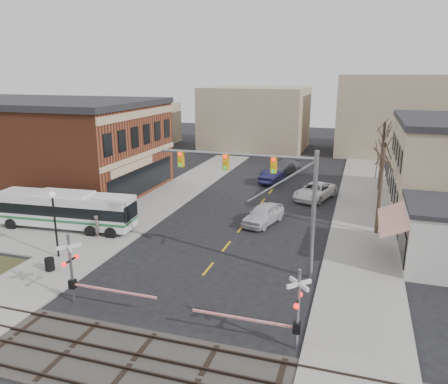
# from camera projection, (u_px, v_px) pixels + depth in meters

# --- Properties ---
(ground) EXTENTS (160.00, 160.00, 0.00)m
(ground) POSITION_uv_depth(u_px,v_px,m) (197.00, 283.00, 26.49)
(ground) COLOR black
(ground) RESTS_ON ground
(sidewalk_west) EXTENTS (5.00, 60.00, 0.12)m
(sidewalk_west) POSITION_uv_depth(u_px,v_px,m) (182.00, 189.00, 47.62)
(sidewalk_west) COLOR gray
(sidewalk_west) RESTS_ON ground
(sidewalk_east) EXTENTS (5.00, 60.00, 0.12)m
(sidewalk_east) POSITION_uv_depth(u_px,v_px,m) (363.00, 204.00, 42.08)
(sidewalk_east) COLOR gray
(sidewalk_east) RESTS_ON ground
(ballast_strip) EXTENTS (160.00, 5.00, 0.06)m
(ballast_strip) POSITION_uv_depth(u_px,v_px,m) (132.00, 363.00, 19.13)
(ballast_strip) COLOR #332D28
(ballast_strip) RESTS_ON ground
(rail_tracks) EXTENTS (160.00, 3.91, 0.14)m
(rail_tracks) POSITION_uv_depth(u_px,v_px,m) (132.00, 361.00, 19.11)
(rail_tracks) COLOR #2D231E
(rail_tracks) RESTS_ON ground
(brick_building) EXTENTS (30.40, 15.40, 9.60)m
(brick_building) POSITION_uv_depth(u_px,v_px,m) (19.00, 143.00, 47.78)
(brick_building) COLOR brown
(brick_building) RESTS_ON ground
(tree_east_a) EXTENTS (0.28, 0.28, 6.75)m
(tree_east_a) POSITION_uv_depth(u_px,v_px,m) (380.00, 191.00, 33.53)
(tree_east_a) COLOR #382B21
(tree_east_a) RESTS_ON sidewalk_east
(tree_east_b) EXTENTS (0.28, 0.28, 6.30)m
(tree_east_b) POSITION_uv_depth(u_px,v_px,m) (381.00, 177.00, 39.01)
(tree_east_b) COLOR #382B21
(tree_east_b) RESTS_ON sidewalk_east
(tree_east_c) EXTENTS (0.28, 0.28, 7.20)m
(tree_east_c) POSITION_uv_depth(u_px,v_px,m) (382.00, 156.00, 46.18)
(tree_east_c) COLOR #382B21
(tree_east_c) RESTS_ON sidewalk_east
(transit_bus) EXTENTS (11.57, 3.35, 2.94)m
(transit_bus) POSITION_uv_depth(u_px,v_px,m) (65.00, 209.00, 35.12)
(transit_bus) COLOR silver
(transit_bus) RESTS_ON ground
(traffic_signal_mast) EXTENTS (9.98, 0.30, 8.00)m
(traffic_signal_mast) POSITION_uv_depth(u_px,v_px,m) (269.00, 185.00, 26.45)
(traffic_signal_mast) COLOR gray
(traffic_signal_mast) RESTS_ON ground
(rr_crossing_west) EXTENTS (5.60, 1.36, 4.00)m
(rr_crossing_west) POSITION_uv_depth(u_px,v_px,m) (78.00, 271.00, 23.64)
(rr_crossing_west) COLOR gray
(rr_crossing_west) RESTS_ON ground
(rr_crossing_east) EXTENTS (5.60, 1.36, 4.00)m
(rr_crossing_east) POSITION_uv_depth(u_px,v_px,m) (288.00, 309.00, 19.77)
(rr_crossing_east) COLOR gray
(rr_crossing_east) RESTS_ON ground
(street_lamp) EXTENTS (0.44, 0.44, 4.62)m
(street_lamp) POSITION_uv_depth(u_px,v_px,m) (54.00, 211.00, 29.13)
(street_lamp) COLOR black
(street_lamp) RESTS_ON sidewalk_west
(trash_bin) EXTENTS (0.60, 0.60, 0.82)m
(trash_bin) POSITION_uv_depth(u_px,v_px,m) (50.00, 264.00, 27.79)
(trash_bin) COLOR black
(trash_bin) RESTS_ON sidewalk_west
(car_a) EXTENTS (3.17, 5.26, 1.68)m
(car_a) POSITION_uv_depth(u_px,v_px,m) (263.00, 214.00, 36.59)
(car_a) COLOR silver
(car_a) RESTS_ON ground
(car_b) EXTENTS (2.32, 4.92, 1.56)m
(car_b) POSITION_uv_depth(u_px,v_px,m) (272.00, 176.00, 50.11)
(car_b) COLOR #171639
(car_b) RESTS_ON ground
(car_c) EXTENTS (4.31, 6.34, 1.61)m
(car_c) POSITION_uv_depth(u_px,v_px,m) (315.00, 191.00, 43.74)
(car_c) COLOR white
(car_c) RESTS_ON ground
(car_d) EXTENTS (4.21, 6.21, 1.67)m
(car_d) POSITION_uv_depth(u_px,v_px,m) (284.00, 167.00, 54.73)
(car_d) COLOR #49494E
(car_d) RESTS_ON ground
(pedestrian_near) EXTENTS (0.63, 0.75, 1.74)m
(pedestrian_near) POSITION_uv_depth(u_px,v_px,m) (97.00, 226.00, 33.29)
(pedestrian_near) COLOR #645350
(pedestrian_near) RESTS_ON sidewalk_west
(pedestrian_far) EXTENTS (1.03, 0.93, 1.72)m
(pedestrian_far) POSITION_uv_depth(u_px,v_px,m) (101.00, 216.00, 35.78)
(pedestrian_far) COLOR #3A4665
(pedestrian_far) RESTS_ON sidewalk_west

